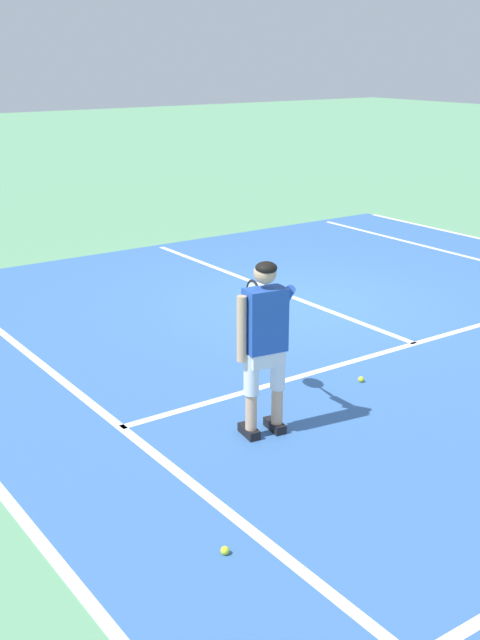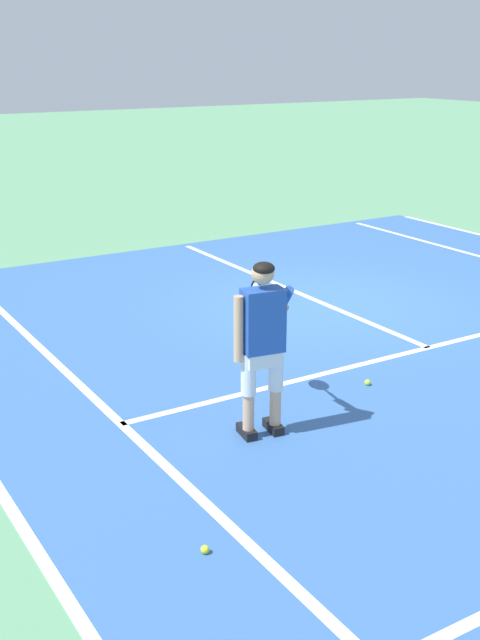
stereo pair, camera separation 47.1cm
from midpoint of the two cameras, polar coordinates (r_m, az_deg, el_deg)
name	(u,v)px [view 1 (the left image)]	position (r m, az deg, el deg)	size (l,w,h in m)	color
ground_plane	(309,303)	(11.70, 3.76, 1.18)	(80.00, 80.00, 0.00)	#609E70
court_inner_surface	(346,318)	(11.11, 6.40, 0.16)	(10.98, 10.66, 0.00)	#3866A8
line_service	(415,344)	(10.24, 11.08, -1.67)	(8.23, 0.10, 0.01)	white
line_centre_service	(263,286)	(12.54, 0.58, 2.44)	(0.10, 6.40, 0.01)	white
line_singles_left	(68,385)	(9.08, -13.62, -4.56)	(0.10, 10.26, 0.01)	white
tennis_player	(264,336)	(7.39, -0.09, -1.20)	(0.76, 1.08, 1.71)	black
tennis_ball_near_feet	(225,550)	(6.08, -3.39, -16.11)	(0.07, 0.07, 0.07)	#CCE02D
tennis_ball_by_baseline	(361,379)	(8.97, 7.14, -4.23)	(0.07, 0.07, 0.07)	#CCE02D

